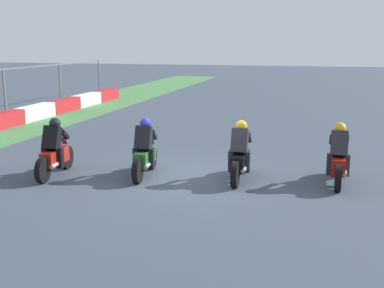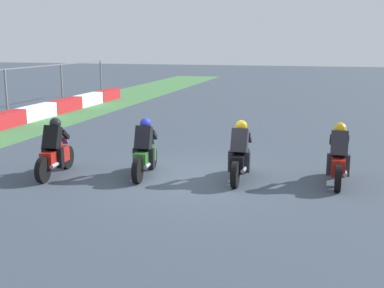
% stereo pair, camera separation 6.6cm
% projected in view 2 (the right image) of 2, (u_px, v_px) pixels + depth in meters
% --- Properties ---
extents(ground_plane, '(120.00, 120.00, 0.00)m').
position_uv_depth(ground_plane, '(193.00, 178.00, 12.46)').
color(ground_plane, '#3C4653').
extents(rider_lane_a, '(2.04, 0.54, 1.51)m').
position_uv_depth(rider_lane_a, '(338.00, 159.00, 11.88)').
color(rider_lane_a, black).
rests_on(rider_lane_a, ground_plane).
extents(rider_lane_b, '(2.04, 0.54, 1.51)m').
position_uv_depth(rider_lane_b, '(240.00, 156.00, 12.21)').
color(rider_lane_b, black).
rests_on(rider_lane_b, ground_plane).
extents(rider_lane_c, '(2.04, 0.56, 1.51)m').
position_uv_depth(rider_lane_c, '(145.00, 152.00, 12.58)').
color(rider_lane_c, black).
rests_on(rider_lane_c, ground_plane).
extents(rider_lane_d, '(2.04, 0.56, 1.51)m').
position_uv_depth(rider_lane_d, '(55.00, 152.00, 12.63)').
color(rider_lane_d, black).
rests_on(rider_lane_d, ground_plane).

